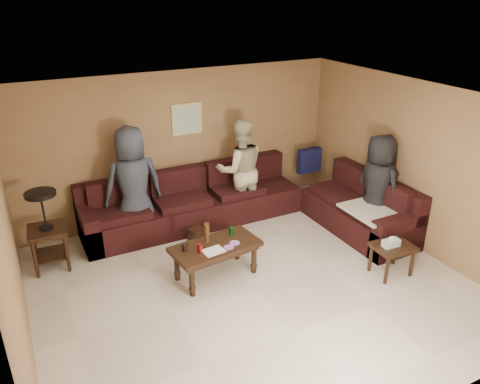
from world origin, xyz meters
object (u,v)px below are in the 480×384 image
at_px(sectional_sofa, 252,208).
at_px(coffee_table, 215,250).
at_px(person_left, 133,185).
at_px(end_table_left, 47,229).
at_px(side_table_right, 392,249).
at_px(person_middle, 240,170).
at_px(waste_bin, 197,236).
at_px(person_right, 377,187).

xyz_separation_m(sectional_sofa, coffee_table, (-1.15, -1.07, 0.10)).
bearing_deg(person_left, end_table_left, 12.40).
relative_size(sectional_sofa, side_table_right, 7.80).
height_order(sectional_sofa, person_middle, person_middle).
bearing_deg(side_table_right, waste_bin, 136.42).
bearing_deg(waste_bin, person_middle, 28.46).
bearing_deg(sectional_sofa, person_right, -35.49).
bearing_deg(sectional_sofa, waste_bin, -172.16).
bearing_deg(coffee_table, person_left, 113.14).
bearing_deg(waste_bin, person_left, 141.07).
height_order(person_left, person_right, person_left).
xyz_separation_m(waste_bin, person_left, (-0.77, 0.62, 0.79)).
distance_m(end_table_left, person_right, 4.93).
bearing_deg(waste_bin, end_table_left, 170.65).
bearing_deg(person_right, end_table_left, 68.52).
bearing_deg(sectional_sofa, end_table_left, 176.34).
bearing_deg(waste_bin, person_right, -20.66).
distance_m(end_table_left, waste_bin, 2.18).
bearing_deg(sectional_sofa, person_left, 165.30).
distance_m(side_table_right, person_left, 3.90).
distance_m(side_table_right, waste_bin, 2.89).
bearing_deg(end_table_left, person_middle, 4.04).
height_order(coffee_table, person_right, person_right).
height_order(person_left, person_middle, person_left).
distance_m(coffee_table, person_right, 2.78).
distance_m(waste_bin, person_left, 1.26).
xyz_separation_m(sectional_sofa, waste_bin, (-1.04, -0.14, -0.19)).
relative_size(coffee_table, side_table_right, 2.10).
bearing_deg(side_table_right, person_right, 60.54).
bearing_deg(waste_bin, coffee_table, -96.44).
distance_m(sectional_sofa, person_right, 2.03).
height_order(coffee_table, waste_bin, coffee_table).
xyz_separation_m(person_left, person_middle, (1.81, -0.05, -0.05)).
xyz_separation_m(sectional_sofa, person_middle, (0.00, 0.42, 0.54)).
height_order(sectional_sofa, person_left, person_left).
distance_m(sectional_sofa, person_middle, 0.69).
distance_m(coffee_table, person_left, 1.75).
xyz_separation_m(sectional_sofa, person_right, (1.60, -1.14, 0.52)).
height_order(side_table_right, person_middle, person_middle).
relative_size(end_table_left, person_right, 0.70).
distance_m(sectional_sofa, coffee_table, 1.57).
distance_m(waste_bin, person_middle, 1.40).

